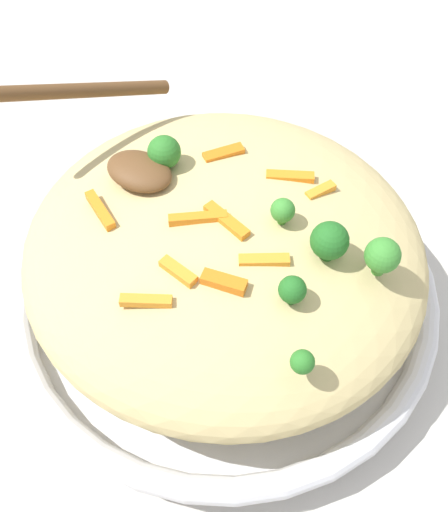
% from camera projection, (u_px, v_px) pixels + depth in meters
% --- Properties ---
extents(ground_plane, '(2.40, 2.40, 0.00)m').
position_uv_depth(ground_plane, '(224.00, 309.00, 0.57)').
color(ground_plane, beige).
extents(serving_bowl, '(0.37, 0.37, 0.05)m').
position_uv_depth(serving_bowl, '(224.00, 293.00, 0.55)').
color(serving_bowl, silver).
rests_on(serving_bowl, ground_plane).
extents(pasta_mound, '(0.33, 0.32, 0.09)m').
position_uv_depth(pasta_mound, '(224.00, 250.00, 0.50)').
color(pasta_mound, '#D1BA7A').
rests_on(pasta_mound, serving_bowl).
extents(carrot_piece_0, '(0.03, 0.03, 0.01)m').
position_uv_depth(carrot_piece_0, '(224.00, 153.00, 0.51)').
color(carrot_piece_0, orange).
rests_on(carrot_piece_0, pasta_mound).
extents(carrot_piece_1, '(0.04, 0.02, 0.01)m').
position_uv_depth(carrot_piece_1, '(146.00, 301.00, 0.42)').
color(carrot_piece_1, orange).
rests_on(carrot_piece_1, pasta_mound).
extents(carrot_piece_2, '(0.04, 0.03, 0.01)m').
position_uv_depth(carrot_piece_2, '(290.00, 176.00, 0.49)').
color(carrot_piece_2, orange).
rests_on(carrot_piece_2, pasta_mound).
extents(carrot_piece_3, '(0.04, 0.03, 0.01)m').
position_uv_depth(carrot_piece_3, '(100.00, 210.00, 0.47)').
color(carrot_piece_3, orange).
rests_on(carrot_piece_3, pasta_mound).
extents(carrot_piece_4, '(0.03, 0.01, 0.01)m').
position_uv_depth(carrot_piece_4, '(173.00, 269.00, 0.44)').
color(carrot_piece_4, orange).
rests_on(carrot_piece_4, pasta_mound).
extents(carrot_piece_5, '(0.04, 0.03, 0.01)m').
position_uv_depth(carrot_piece_5, '(264.00, 260.00, 0.44)').
color(carrot_piece_5, orange).
rests_on(carrot_piece_5, pasta_mound).
extents(carrot_piece_6, '(0.02, 0.03, 0.01)m').
position_uv_depth(carrot_piece_6, '(320.00, 191.00, 0.49)').
color(carrot_piece_6, orange).
rests_on(carrot_piece_6, pasta_mound).
extents(carrot_piece_7, '(0.04, 0.02, 0.01)m').
position_uv_depth(carrot_piece_7, '(226.00, 220.00, 0.46)').
color(carrot_piece_7, orange).
rests_on(carrot_piece_7, pasta_mound).
extents(carrot_piece_8, '(0.03, 0.02, 0.01)m').
position_uv_depth(carrot_piece_8, '(224.00, 282.00, 0.43)').
color(carrot_piece_8, orange).
rests_on(carrot_piece_8, pasta_mound).
extents(carrot_piece_9, '(0.04, 0.03, 0.01)m').
position_uv_depth(carrot_piece_9, '(198.00, 218.00, 0.46)').
color(carrot_piece_9, orange).
rests_on(carrot_piece_9, pasta_mound).
extents(broccoli_floret_0, '(0.02, 0.02, 0.02)m').
position_uv_depth(broccoli_floret_0, '(292.00, 290.00, 0.42)').
color(broccoli_floret_0, '#205B1C').
rests_on(broccoli_floret_0, pasta_mound).
extents(broccoli_floret_1, '(0.03, 0.03, 0.03)m').
position_uv_depth(broccoli_floret_1, '(382.00, 256.00, 0.43)').
color(broccoli_floret_1, '#377928').
rests_on(broccoli_floret_1, pasta_mound).
extents(broccoli_floret_2, '(0.03, 0.03, 0.03)m').
position_uv_depth(broccoli_floret_2, '(329.00, 241.00, 0.44)').
color(broccoli_floret_2, '#205B1C').
rests_on(broccoli_floret_2, pasta_mound).
extents(broccoli_floret_3, '(0.03, 0.03, 0.03)m').
position_uv_depth(broccoli_floret_3, '(164.00, 152.00, 0.49)').
color(broccoli_floret_3, '#296820').
rests_on(broccoli_floret_3, pasta_mound).
extents(broccoli_floret_4, '(0.02, 0.02, 0.02)m').
position_uv_depth(broccoli_floret_4, '(283.00, 211.00, 0.45)').
color(broccoli_floret_4, '#377928').
rests_on(broccoli_floret_4, pasta_mound).
extents(broccoli_floret_5, '(0.02, 0.02, 0.02)m').
position_uv_depth(broccoli_floret_5, '(302.00, 362.00, 0.39)').
color(broccoli_floret_5, '#296820').
rests_on(broccoli_floret_5, pasta_mound).
extents(serving_spoon, '(0.13, 0.15, 0.08)m').
position_uv_depth(serving_spoon, '(117.00, 142.00, 0.49)').
color(serving_spoon, brown).
rests_on(serving_spoon, pasta_mound).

